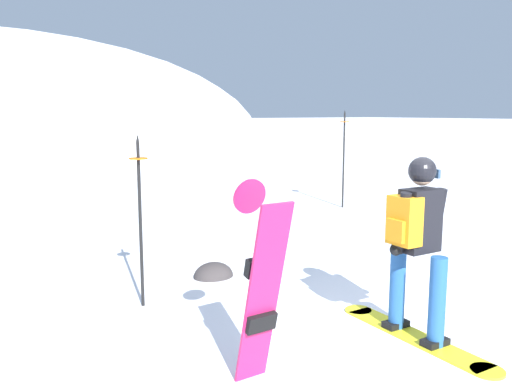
% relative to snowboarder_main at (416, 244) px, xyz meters
% --- Properties ---
extents(ground_plane, '(300.00, 300.00, 0.00)m').
position_rel_snowboarder_main_xyz_m(ground_plane, '(0.33, 0.39, -0.92)').
color(ground_plane, white).
extents(snowboarder_main, '(0.64, 1.84, 1.71)m').
position_rel_snowboarder_main_xyz_m(snowboarder_main, '(0.00, 0.00, 0.00)').
color(snowboarder_main, yellow).
rests_on(snowboarder_main, ground).
extents(spare_snowboard, '(0.28, 0.43, 1.62)m').
position_rel_snowboarder_main_xyz_m(spare_snowboard, '(-1.66, 0.08, -0.10)').
color(spare_snowboard, '#D11E5B').
rests_on(spare_snowboard, ground).
extents(piste_marker_near, '(0.20, 0.20, 1.89)m').
position_rel_snowboarder_main_xyz_m(piste_marker_near, '(-1.79, 2.21, 0.16)').
color(piste_marker_near, black).
rests_on(piste_marker_near, ground).
extents(piste_marker_far, '(0.20, 0.20, 2.16)m').
position_rel_snowboarder_main_xyz_m(piste_marker_far, '(4.19, 5.53, 0.31)').
color(piste_marker_far, black).
rests_on(piste_marker_far, ground).
extents(rock_dark, '(0.53, 0.45, 0.37)m').
position_rel_snowboarder_main_xyz_m(rock_dark, '(-0.64, 2.70, -0.92)').
color(rock_dark, '#383333').
rests_on(rock_dark, ground).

